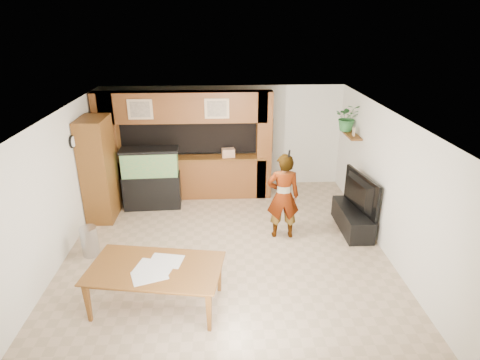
{
  "coord_description": "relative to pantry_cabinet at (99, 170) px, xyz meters",
  "views": [
    {
      "loc": [
        -0.05,
        -6.65,
        4.19
      ],
      "look_at": [
        0.29,
        0.6,
        1.19
      ],
      "focal_mm": 30.0,
      "sensor_mm": 36.0,
      "label": 1
    }
  ],
  "objects": [
    {
      "name": "dining_table",
      "position": [
        1.61,
        -3.1,
        -0.77
      ],
      "size": [
        2.13,
        1.4,
        0.7
      ],
      "primitive_type": "imported",
      "rotation": [
        0.0,
        0.0,
        -0.16
      ],
      "color": "brown",
      "rests_on": "floor"
    },
    {
      "name": "counter_box",
      "position": [
        2.8,
        0.95,
        0.02
      ],
      "size": [
        0.32,
        0.24,
        0.2
      ],
      "primitive_type": "cube",
      "rotation": [
        0.0,
        0.0,
        0.12
      ],
      "color": "tan",
      "rests_on": "partition"
    },
    {
      "name": "potted_plant",
      "position": [
        5.52,
        0.68,
        0.91
      ],
      "size": [
        0.63,
        0.57,
        0.63
      ],
      "primitive_type": "imported",
      "rotation": [
        0.0,
        0.0,
        -0.16
      ],
      "color": "#2D7135",
      "rests_on": "wall_shelf"
    },
    {
      "name": "television",
      "position": [
        5.35,
        -0.83,
        -0.28
      ],
      "size": [
        0.4,
        1.31,
        0.75
      ],
      "primitive_type": "imported",
      "rotation": [
        0.0,
        0.0,
        1.75
      ],
      "color": "black",
      "rests_on": "tv_stand"
    },
    {
      "name": "microphone",
      "position": [
        3.88,
        -1.19,
        0.69
      ],
      "size": [
        0.04,
        0.11,
        0.17
      ],
      "primitive_type": "cylinder",
      "rotation": [
        0.44,
        0.0,
        0.0
      ],
      "color": "black",
      "rests_on": "person"
    },
    {
      "name": "wall_back",
      "position": [
        2.7,
        1.75,
        0.18
      ],
      "size": [
        6.0,
        0.0,
        6.0
      ],
      "primitive_type": "plane",
      "rotation": [
        1.57,
        0.0,
        0.0
      ],
      "color": "white",
      "rests_on": "floor"
    },
    {
      "name": "floor",
      "position": [
        2.7,
        -1.5,
        -1.12
      ],
      "size": [
        6.5,
        6.5,
        0.0
      ],
      "primitive_type": "plane",
      "color": "tan",
      "rests_on": "ground"
    },
    {
      "name": "partition",
      "position": [
        1.75,
        1.13,
        0.19
      ],
      "size": [
        4.2,
        0.99,
        2.6
      ],
      "color": "brown",
      "rests_on": "floor"
    },
    {
      "name": "trash_can",
      "position": [
        0.15,
        -1.56,
        -0.84
      ],
      "size": [
        0.31,
        0.31,
        0.57
      ],
      "primitive_type": "cylinder",
      "color": "#B2B2B7",
      "rests_on": "floor"
    },
    {
      "name": "ceiling",
      "position": [
        2.7,
        -1.5,
        1.48
      ],
      "size": [
        6.5,
        6.5,
        0.0
      ],
      "primitive_type": "plane",
      "color": "white",
      "rests_on": "wall_back"
    },
    {
      "name": "tv_stand",
      "position": [
        5.35,
        -0.83,
        -0.89
      ],
      "size": [
        0.51,
        1.39,
        0.46
      ],
      "primitive_type": "cube",
      "color": "black",
      "rests_on": "floor"
    },
    {
      "name": "newspaper_c",
      "position": [
        1.76,
        -2.9,
        -0.42
      ],
      "size": [
        0.56,
        0.46,
        0.01
      ],
      "primitive_type": "cube",
      "rotation": [
        0.0,
        0.0,
        -0.21
      ],
      "color": "silver",
      "rests_on": "dining_table"
    },
    {
      "name": "wall_clock",
      "position": [
        -0.27,
        -0.5,
        0.78
      ],
      "size": [
        0.05,
        0.25,
        0.25
      ],
      "color": "black",
      "rests_on": "wall_left"
    },
    {
      "name": "wall_right",
      "position": [
        5.7,
        -1.5,
        0.18
      ],
      "size": [
        0.0,
        6.5,
        6.5
      ],
      "primitive_type": "plane",
      "rotation": [
        1.57,
        0.0,
        -1.57
      ],
      "color": "white",
      "rests_on": "floor"
    },
    {
      "name": "aquarium",
      "position": [
        1.02,
        0.45,
        -0.42
      ],
      "size": [
        1.29,
        0.48,
        1.43
      ],
      "rotation": [
        0.0,
        0.0,
        0.04
      ],
      "color": "black",
      "rests_on": "floor"
    },
    {
      "name": "person",
      "position": [
        3.83,
        -1.03,
        -0.24
      ],
      "size": [
        0.66,
        0.44,
        1.77
      ],
      "primitive_type": "imported",
      "rotation": [
        0.0,
        0.0,
        3.11
      ],
      "color": "#A57A5B",
      "rests_on": "floor"
    },
    {
      "name": "wall_left",
      "position": [
        -0.3,
        -1.5,
        0.18
      ],
      "size": [
        0.0,
        6.5,
        6.5
      ],
      "primitive_type": "plane",
      "rotation": [
        1.57,
        0.0,
        1.57
      ],
      "color": "white",
      "rests_on": "floor"
    },
    {
      "name": "newspaper_b",
      "position": [
        1.57,
        -3.27,
        -0.42
      ],
      "size": [
        0.59,
        0.51,
        0.01
      ],
      "primitive_type": "cube",
      "rotation": [
        0.0,
        0.0,
        0.35
      ],
      "color": "silver",
      "rests_on": "dining_table"
    },
    {
      "name": "photo_frame",
      "position": [
        5.55,
        0.27,
        0.69
      ],
      "size": [
        0.04,
        0.14,
        0.19
      ],
      "primitive_type": "cube",
      "rotation": [
        0.0,
        0.0,
        -0.06
      ],
      "color": "tan",
      "rests_on": "wall_shelf"
    },
    {
      "name": "newspaper_a",
      "position": [
        1.6,
        -3.07,
        -0.42
      ],
      "size": [
        0.64,
        0.54,
        0.01
      ],
      "primitive_type": "cube",
      "rotation": [
        0.0,
        0.0,
        -0.26
      ],
      "color": "silver",
      "rests_on": "dining_table"
    },
    {
      "name": "pantry_cabinet",
      "position": [
        0.0,
        0.0,
        0.0
      ],
      "size": [
        0.56,
        0.92,
        2.24
      ],
      "primitive_type": "cube",
      "color": "brown",
      "rests_on": "floor"
    },
    {
      "name": "wall_shelf",
      "position": [
        5.55,
        0.45,
        0.58
      ],
      "size": [
        0.25,
        0.9,
        0.04
      ],
      "primitive_type": "cube",
      "color": "brown",
      "rests_on": "wall_right"
    }
  ]
}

